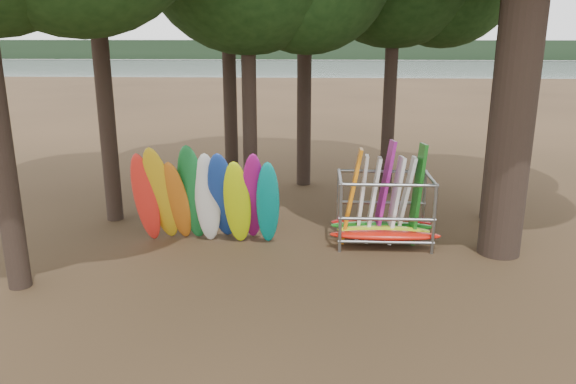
{
  "coord_description": "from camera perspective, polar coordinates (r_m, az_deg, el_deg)",
  "views": [
    {
      "loc": [
        0.25,
        -13.57,
        5.72
      ],
      "look_at": [
        -0.53,
        1.5,
        1.4
      ],
      "focal_mm": 35.0,
      "sensor_mm": 36.0,
      "label": 1
    }
  ],
  "objects": [
    {
      "name": "lake",
      "position": [
        73.79,
        2.8,
        11.51
      ],
      "size": [
        160.0,
        160.0,
        0.0
      ],
      "primitive_type": "plane",
      "color": "gray",
      "rests_on": "ground"
    },
    {
      "name": "ground",
      "position": [
        14.73,
        1.75,
        -6.89
      ],
      "size": [
        120.0,
        120.0,
        0.0
      ],
      "primitive_type": "plane",
      "color": "#47331E",
      "rests_on": "ground"
    },
    {
      "name": "storage_rack",
      "position": [
        15.8,
        9.7,
        -1.96
      ],
      "size": [
        3.01,
        1.6,
        2.89
      ],
      "color": "slate",
      "rests_on": "ground"
    },
    {
      "name": "kayak_row",
      "position": [
        15.41,
        -8.54,
        -0.63
      ],
      "size": [
        4.06,
        1.9,
        3.04
      ],
      "color": "red",
      "rests_on": "ground"
    },
    {
      "name": "far_shore",
      "position": [
        123.63,
        2.92,
        14.23
      ],
      "size": [
        160.0,
        4.0,
        4.0
      ],
      "primitive_type": "cube",
      "color": "black",
      "rests_on": "ground"
    }
  ]
}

